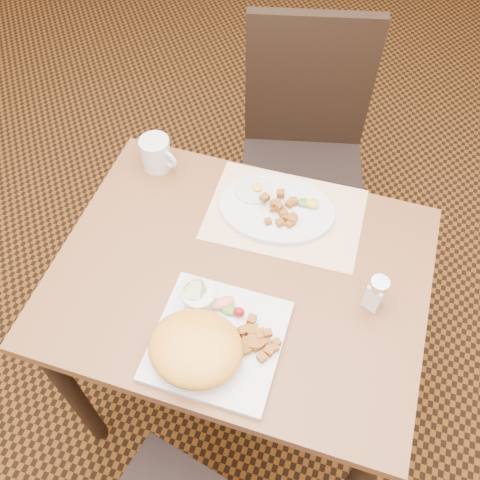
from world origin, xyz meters
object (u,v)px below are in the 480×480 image
table (240,295)px  plate_square (218,341)px  plate_oval (276,209)px  salt_shaker (376,293)px  chair_far (304,147)px  coffee_mug (157,154)px

table → plate_square: plate_square is taller
plate_square → plate_oval: bearing=86.4°
table → salt_shaker: size_ratio=9.00×
chair_far → coffee_mug: bearing=36.8°
salt_shaker → plate_square: bearing=-147.2°
table → plate_oval: plate_oval is taller
plate_square → chair_far: bearing=89.6°
plate_oval → plate_square: bearing=-93.6°
plate_oval → coffee_mug: size_ratio=2.70×
plate_square → plate_oval: plate_oval is taller
plate_square → salt_shaker: bearing=32.8°
chair_far → plate_square: bearing=76.0°
table → salt_shaker: 0.36m
table → chair_far: (0.01, 0.68, -0.10)m
chair_far → table: bearing=75.2°
chair_far → plate_oval: 0.52m
plate_oval → salt_shaker: size_ratio=3.05×
plate_square → coffee_mug: coffee_mug is taller
coffee_mug → plate_oval: bearing=-9.4°
table → plate_square: size_ratio=3.21×
table → coffee_mug: 0.45m
chair_far → coffee_mug: size_ratio=8.61×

